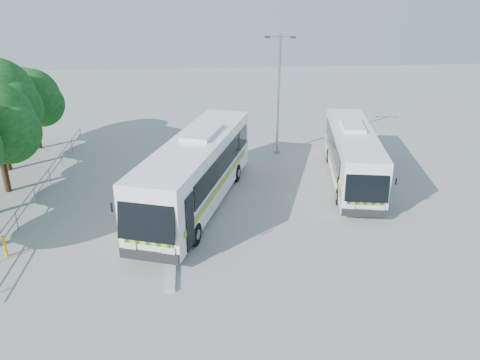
{
  "coord_description": "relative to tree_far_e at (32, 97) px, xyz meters",
  "views": [
    {
      "loc": [
        -1.13,
        -21.63,
        11.2
      ],
      "look_at": [
        1.27,
        1.44,
        1.65
      ],
      "focal_mm": 35.0,
      "sensor_mm": 36.0,
      "label": 1
    }
  ],
  "objects": [
    {
      "name": "railing",
      "position": [
        2.63,
        -9.3,
        -3.15
      ],
      "size": [
        0.06,
        22.0,
        1.0
      ],
      "color": "gray",
      "rests_on": "ground"
    },
    {
      "name": "tree_far_e",
      "position": [
        0.0,
        0.0,
        0.0
      ],
      "size": [
        4.54,
        4.28,
        5.92
      ],
      "color": "#382314",
      "rests_on": "ground"
    },
    {
      "name": "bollard",
      "position": [
        2.93,
        -15.81,
        -3.37
      ],
      "size": [
        0.18,
        0.18,
        1.04
      ],
      "primitive_type": "cylinder",
      "rotation": [
        0.0,
        0.0,
        -0.25
      ],
      "color": "#E8B20D",
      "rests_on": "ground"
    },
    {
      "name": "ground",
      "position": [
        12.63,
        -13.3,
        -3.89
      ],
      "size": [
        100.0,
        100.0,
        0.0
      ],
      "primitive_type": "plane",
      "color": "gray",
      "rests_on": "ground"
    },
    {
      "name": "lamppost",
      "position": [
        17.52,
        -3.0,
        0.76
      ],
      "size": [
        2.05,
        0.6,
        8.43
      ],
      "rotation": [
        0.0,
        0.0,
        -0.2
      ],
      "color": "#93979B",
      "rests_on": "ground"
    },
    {
      "name": "coach_adjacent",
      "position": [
        21.17,
        -8.65,
        -2.13
      ],
      "size": [
        4.53,
        11.75,
        3.2
      ],
      "rotation": [
        0.0,
        0.0,
        -0.2
      ],
      "color": "white",
      "rests_on": "ground"
    },
    {
      "name": "kerb_divider",
      "position": [
        10.33,
        -11.3,
        -3.81
      ],
      "size": [
        0.4,
        16.0,
        0.15
      ],
      "primitive_type": "cube",
      "color": "#B2B2AD",
      "rests_on": "ground"
    },
    {
      "name": "coach_main",
      "position": [
        11.62,
        -11.18,
        -1.84
      ],
      "size": [
        6.98,
        13.61,
        3.74
      ],
      "rotation": [
        0.0,
        0.0,
        -0.34
      ],
      "color": "white",
      "rests_on": "ground"
    }
  ]
}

